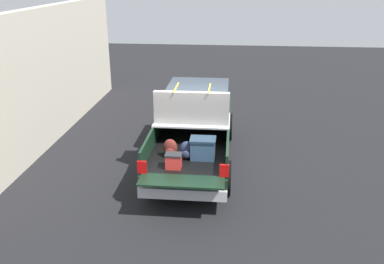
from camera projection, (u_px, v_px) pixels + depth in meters
The scene contains 3 objects.
ground_plane at pixel (194, 161), 11.65m from camera, with size 40.00×40.00×0.00m, color black.
pickup_truck at pixel (195, 124), 11.65m from camera, with size 6.05×2.06×2.23m.
building_facade at pixel (52, 73), 12.93m from camera, with size 11.21×0.36×4.01m, color beige.
Camera 1 is at (-10.54, -0.97, 4.93)m, focal length 39.02 mm.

